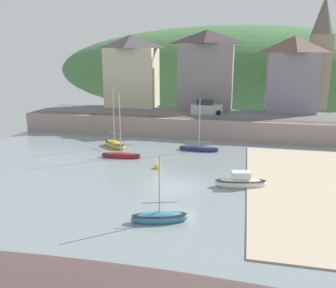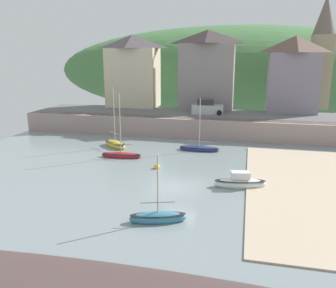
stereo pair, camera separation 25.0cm
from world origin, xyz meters
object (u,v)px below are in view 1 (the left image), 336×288
object	(u,v)px
parked_car_near_slipway	(206,108)
waterfront_building_left	(132,71)
waterfront_building_centre	(206,70)
dinghy_open_wooden	(241,182)
church_with_spire	(320,52)
mooring_buoy	(157,167)
sailboat_nearest_shore	(115,144)
rowboat_small_beached	(160,217)
sailboat_tall_mast	(121,155)
waterfront_building_right	(292,74)
sailboat_white_hull	(199,148)

from	to	relation	value
parked_car_near_slipway	waterfront_building_left	bearing A→B (deg)	152.54
waterfront_building_centre	dinghy_open_wooden	xyz separation A→B (m)	(5.65, -24.10, -7.60)
church_with_spire	mooring_buoy	xyz separation A→B (m)	(-17.32, -25.18, -10.24)
sailboat_nearest_shore	parked_car_near_slipway	distance (m)	13.98
church_with_spire	mooring_buoy	bearing A→B (deg)	-124.52
parked_car_near_slipway	dinghy_open_wooden	bearing A→B (deg)	-82.06
church_with_spire	waterfront_building_centre	bearing A→B (deg)	-165.60
waterfront_building_left	church_with_spire	world-z (taller)	church_with_spire
rowboat_small_beached	dinghy_open_wooden	bearing A→B (deg)	38.58
sailboat_tall_mast	mooring_buoy	bearing A→B (deg)	-34.70
dinghy_open_wooden	parked_car_near_slipway	world-z (taller)	parked_car_near_slipway
waterfront_building_centre	waterfront_building_right	size ratio (longest dim) A/B	1.09
waterfront_building_left	waterfront_building_centre	world-z (taller)	waterfront_building_centre
sailboat_nearest_shore	sailboat_tall_mast	bearing A→B (deg)	-23.00
waterfront_building_left	mooring_buoy	world-z (taller)	waterfront_building_left
church_with_spire	sailboat_tall_mast	size ratio (longest dim) A/B	2.38
sailboat_tall_mast	waterfront_building_right	bearing A→B (deg)	42.41
waterfront_building_left	waterfront_building_centre	bearing A→B (deg)	0.00
waterfront_building_centre	rowboat_small_beached	xyz separation A→B (m)	(0.96, -31.11, -7.68)
sailboat_tall_mast	sailboat_nearest_shore	size ratio (longest dim) A/B	0.94
waterfront_building_centre	mooring_buoy	bearing A→B (deg)	-94.71
sailboat_white_hull	dinghy_open_wooden	distance (m)	10.84
sailboat_nearest_shore	church_with_spire	bearing A→B (deg)	75.91
waterfront_building_left	dinghy_open_wooden	size ratio (longest dim) A/B	2.50
waterfront_building_centre	waterfront_building_left	bearing A→B (deg)	180.00
sailboat_tall_mast	parked_car_near_slipway	bearing A→B (deg)	60.31
waterfront_building_centre	parked_car_near_slipway	world-z (taller)	waterfront_building_centre
sailboat_tall_mast	church_with_spire	bearing A→B (deg)	42.15
sailboat_tall_mast	sailboat_white_hull	xyz separation A→B (m)	(7.21, 4.33, -0.03)
waterfront_building_right	rowboat_small_beached	xyz separation A→B (m)	(-10.62, -31.11, -7.22)
church_with_spire	sailboat_nearest_shore	distance (m)	32.01
sailboat_white_hull	church_with_spire	bearing A→B (deg)	52.77
waterfront_building_right	sailboat_nearest_shore	world-z (taller)	waterfront_building_right
parked_car_near_slipway	waterfront_building_centre	bearing A→B (deg)	91.96
church_with_spire	rowboat_small_beached	world-z (taller)	church_with_spire
dinghy_open_wooden	parked_car_near_slipway	xyz separation A→B (m)	(-4.99, 19.60, 2.85)
waterfront_building_right	dinghy_open_wooden	distance (m)	25.82
sailboat_white_hull	waterfront_building_left	bearing A→B (deg)	131.49
waterfront_building_right	sailboat_white_hull	bearing A→B (deg)	-126.33
parked_car_near_slipway	mooring_buoy	bearing A→B (deg)	-104.56
church_with_spire	sailboat_tall_mast	bearing A→B (deg)	-133.84
church_with_spire	rowboat_small_beached	distance (m)	39.35
waterfront_building_left	rowboat_small_beached	xyz separation A→B (m)	(11.96, -31.11, -7.41)
waterfront_building_right	sailboat_white_hull	size ratio (longest dim) A/B	1.76
waterfront_building_right	mooring_buoy	distance (m)	26.08
waterfront_building_left	mooring_buoy	bearing A→B (deg)	-66.39
waterfront_building_centre	sailboat_white_hull	xyz separation A→B (m)	(1.09, -14.26, -7.72)
church_with_spire	sailboat_tall_mast	xyz separation A→B (m)	(-21.69, -22.59, -10.13)
dinghy_open_wooden	sailboat_tall_mast	bearing A→B (deg)	143.86
rowboat_small_beached	mooring_buoy	size ratio (longest dim) A/B	8.37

